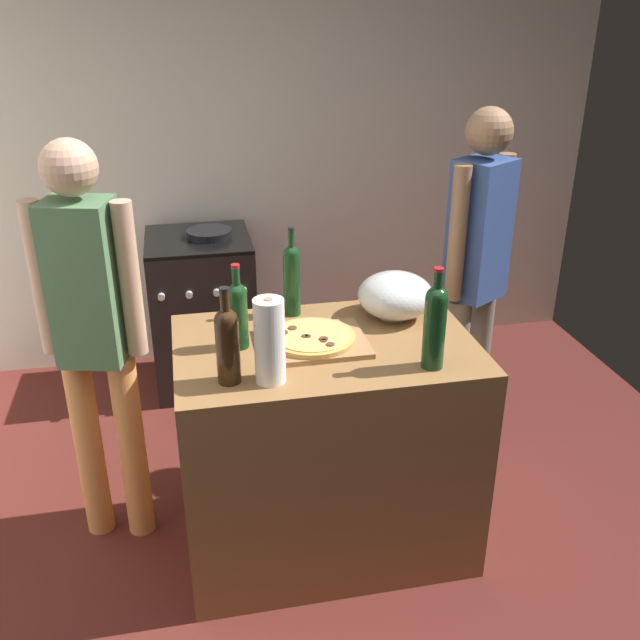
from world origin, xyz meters
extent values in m
cube|color=#511E19|center=(0.00, 1.25, -0.01)|extent=(4.11, 3.10, 0.02)
cube|color=silver|center=(0.00, 2.55, 1.30)|extent=(4.11, 0.10, 2.60)
cube|color=olive|center=(0.03, 0.71, 0.45)|extent=(1.12, 0.74, 0.91)
cube|color=#9E7247|center=(-0.02, 0.71, 0.92)|extent=(0.40, 0.32, 0.02)
cylinder|color=tan|center=(-0.02, 0.71, 0.94)|extent=(0.32, 0.32, 0.02)
cylinder|color=#EAC660|center=(-0.02, 0.71, 0.95)|extent=(0.28, 0.28, 0.00)
cylinder|color=brown|center=(-0.05, 0.70, 0.95)|extent=(0.02, 0.02, 0.01)
cylinder|color=brown|center=(0.02, 0.66, 0.95)|extent=(0.03, 0.03, 0.01)
cylinder|color=brown|center=(0.03, 0.61, 0.95)|extent=(0.03, 0.03, 0.01)
cylinder|color=brown|center=(-0.08, 0.78, 0.95)|extent=(0.03, 0.03, 0.01)
cylinder|color=brown|center=(-0.12, 0.74, 0.95)|extent=(0.04, 0.04, 0.01)
cylinder|color=brown|center=(-0.04, 0.70, 0.95)|extent=(0.02, 0.02, 0.01)
cylinder|color=brown|center=(0.01, 0.65, 0.95)|extent=(0.02, 0.02, 0.01)
cylinder|color=#B2B2B7|center=(0.36, 0.89, 0.91)|extent=(0.13, 0.13, 0.01)
ellipsoid|color=silver|center=(0.36, 0.89, 1.00)|extent=(0.30, 0.30, 0.18)
cylinder|color=white|center=(-0.21, 0.47, 1.06)|extent=(0.10, 0.10, 0.30)
cylinder|color=#997551|center=(-0.21, 0.47, 1.06)|extent=(0.03, 0.03, 0.30)
cylinder|color=#143819|center=(0.36, 0.46, 1.04)|extent=(0.08, 0.08, 0.26)
sphere|color=#143819|center=(0.36, 0.46, 1.17)|extent=(0.08, 0.08, 0.08)
cylinder|color=#143819|center=(0.36, 0.46, 1.23)|extent=(0.03, 0.03, 0.07)
cylinder|color=maroon|center=(0.36, 0.46, 1.27)|extent=(0.03, 0.03, 0.01)
cylinder|color=#143819|center=(-0.28, 0.75, 1.02)|extent=(0.07, 0.07, 0.21)
sphere|color=#143819|center=(-0.28, 0.75, 1.12)|extent=(0.07, 0.07, 0.07)
cylinder|color=#143819|center=(-0.28, 0.75, 1.18)|extent=(0.03, 0.03, 0.08)
cylinder|color=maroon|center=(-0.28, 0.75, 1.23)|extent=(0.03, 0.03, 0.01)
cylinder|color=#143819|center=(-0.04, 1.00, 1.04)|extent=(0.07, 0.07, 0.26)
sphere|color=#143819|center=(-0.04, 1.00, 1.16)|extent=(0.07, 0.07, 0.07)
cylinder|color=#143819|center=(-0.04, 1.00, 1.22)|extent=(0.02, 0.02, 0.08)
cylinder|color=black|center=(-0.04, 1.00, 1.27)|extent=(0.02, 0.02, 0.01)
cylinder|color=#331E0F|center=(-0.34, 0.50, 1.02)|extent=(0.08, 0.08, 0.23)
sphere|color=#331E0F|center=(-0.34, 0.50, 1.13)|extent=(0.08, 0.08, 0.08)
cylinder|color=#331E0F|center=(-0.34, 0.50, 1.20)|extent=(0.03, 0.03, 0.08)
cylinder|color=black|center=(-0.34, 0.50, 1.24)|extent=(0.03, 0.03, 0.01)
cube|color=black|center=(-0.38, 2.15, 0.43)|extent=(0.57, 0.57, 0.87)
cube|color=black|center=(-0.38, 2.15, 0.88)|extent=(0.57, 0.57, 0.02)
cylinder|color=silver|center=(-0.59, 1.85, 0.68)|extent=(0.04, 0.02, 0.04)
cylinder|color=silver|center=(-0.45, 1.85, 0.68)|extent=(0.04, 0.02, 0.04)
cylinder|color=silver|center=(-0.30, 1.85, 0.68)|extent=(0.04, 0.02, 0.04)
cylinder|color=silver|center=(-0.16, 1.85, 0.68)|extent=(0.04, 0.02, 0.04)
cylinder|color=black|center=(-0.31, 2.15, 0.91)|extent=(0.24, 0.24, 0.04)
cylinder|color=#D88C4C|center=(-0.90, 0.95, 0.41)|extent=(0.11, 0.11, 0.83)
cylinder|color=#D88C4C|center=(-0.73, 0.90, 0.41)|extent=(0.11, 0.11, 0.83)
cube|color=#4C724C|center=(-0.82, 0.92, 1.14)|extent=(0.28, 0.25, 0.62)
cylinder|color=tan|center=(-0.98, 0.96, 1.15)|extent=(0.08, 0.08, 0.59)
cylinder|color=tan|center=(-0.66, 0.89, 1.15)|extent=(0.08, 0.08, 0.59)
sphere|color=tan|center=(-0.82, 0.92, 1.56)|extent=(0.20, 0.20, 0.20)
cylinder|color=slate|center=(0.92, 1.25, 0.42)|extent=(0.11, 0.11, 0.83)
cylinder|color=slate|center=(0.75, 1.15, 0.42)|extent=(0.11, 0.11, 0.83)
cube|color=#334C8C|center=(0.83, 1.20, 1.15)|extent=(0.30, 0.29, 0.63)
cylinder|color=#936B4C|center=(0.97, 1.29, 1.16)|extent=(0.08, 0.08, 0.59)
cylinder|color=#936B4C|center=(0.70, 1.12, 1.16)|extent=(0.08, 0.08, 0.59)
sphere|color=#936B4C|center=(0.83, 1.20, 1.58)|extent=(0.20, 0.20, 0.20)
camera|label=1|loc=(-0.46, -1.60, 2.10)|focal=39.74mm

